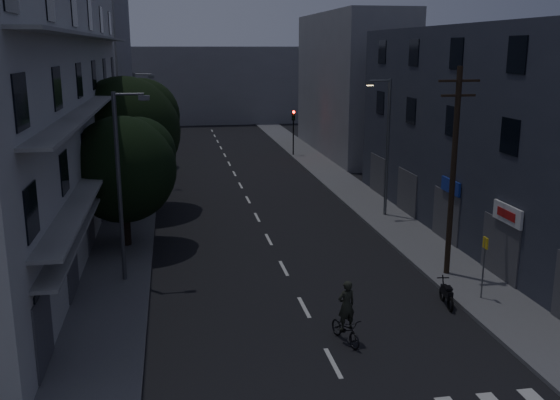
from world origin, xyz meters
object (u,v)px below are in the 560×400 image
object	(u,v)px
bus_stop_sign	(484,256)
cyclist	(346,322)
utility_pole	(453,169)
motorcycle	(447,295)

from	to	relation	value
bus_stop_sign	cyclist	size ratio (longest dim) A/B	1.13
utility_pole	cyclist	size ratio (longest dim) A/B	4.01
bus_stop_sign	cyclist	bearing A→B (deg)	-158.37
utility_pole	cyclist	distance (m)	9.17
motorcycle	cyclist	world-z (taller)	cyclist
utility_pole	cyclist	bearing A→B (deg)	-138.68
bus_stop_sign	cyclist	distance (m)	6.88
bus_stop_sign	motorcycle	bearing A→B (deg)	-175.29
bus_stop_sign	motorcycle	distance (m)	2.13
motorcycle	utility_pole	bearing A→B (deg)	73.25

